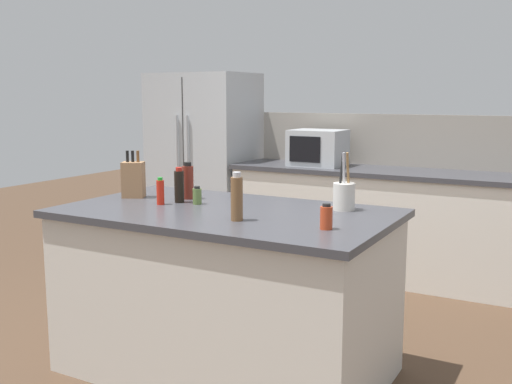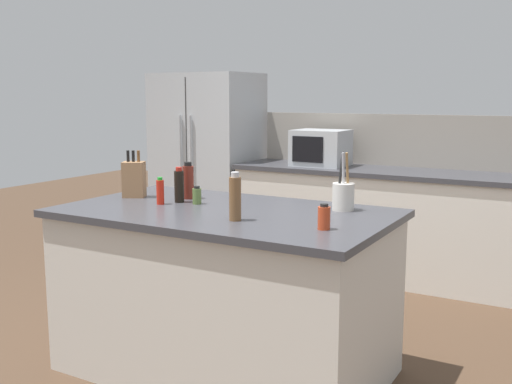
# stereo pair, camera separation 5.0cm
# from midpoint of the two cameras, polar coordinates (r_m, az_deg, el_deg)

# --- Properties ---
(ground_plane) EXTENTS (14.00, 14.00, 0.00)m
(ground_plane) POSITION_cam_midpoint_polar(r_m,az_deg,el_deg) (3.60, -2.46, -16.54)
(ground_plane) COLOR #473323
(back_counter_run) EXTENTS (2.83, 0.66, 0.94)m
(back_counter_run) POSITION_cam_midpoint_polar(r_m,az_deg,el_deg) (5.26, 13.22, -3.04)
(back_counter_run) COLOR beige
(back_counter_run) RESTS_ON ground_plane
(wall_backsplash) EXTENTS (2.79, 0.03, 0.46)m
(wall_backsplash) POSITION_cam_midpoint_polar(r_m,az_deg,el_deg) (5.47, 14.44, 4.76)
(wall_backsplash) COLOR gray
(wall_backsplash) RESTS_ON back_counter_run
(kitchen_island) EXTENTS (1.82, 1.06, 0.94)m
(kitchen_island) POSITION_cam_midpoint_polar(r_m,az_deg,el_deg) (3.43, -2.52, -9.41)
(kitchen_island) COLOR beige
(kitchen_island) RESTS_ON ground_plane
(refrigerator) EXTENTS (0.97, 0.75, 1.78)m
(refrigerator) POSITION_cam_midpoint_polar(r_m,az_deg,el_deg) (6.07, -4.36, 2.77)
(refrigerator) COLOR #ADB2B7
(refrigerator) RESTS_ON ground_plane
(microwave) EXTENTS (0.47, 0.39, 0.32)m
(microwave) POSITION_cam_midpoint_polar(r_m,az_deg,el_deg) (5.40, 6.45, 4.20)
(microwave) COLOR #ADB2B7
(microwave) RESTS_ON back_counter_run
(knife_block) EXTENTS (0.16, 0.15, 0.29)m
(knife_block) POSITION_cam_midpoint_polar(r_m,az_deg,el_deg) (3.77, -11.17, 1.23)
(knife_block) COLOR #936B47
(knife_block) RESTS_ON kitchen_island
(utensil_crock) EXTENTS (0.12, 0.12, 0.32)m
(utensil_crock) POSITION_cam_midpoint_polar(r_m,az_deg,el_deg) (3.31, 8.74, -0.33)
(utensil_crock) COLOR beige
(utensil_crock) RESTS_ON kitchen_island
(vinegar_bottle) EXTENTS (0.07, 0.07, 0.23)m
(vinegar_bottle) POSITION_cam_midpoint_polar(r_m,az_deg,el_deg) (3.66, -6.09, 1.00)
(vinegar_bottle) COLOR maroon
(vinegar_bottle) RESTS_ON kitchen_island
(hot_sauce_bottle) EXTENTS (0.04, 0.04, 0.16)m
(hot_sauce_bottle) POSITION_cam_midpoint_polar(r_m,az_deg,el_deg) (3.50, -8.70, 0.04)
(hot_sauce_bottle) COLOR red
(hot_sauce_bottle) RESTS_ON kitchen_island
(pepper_grinder) EXTENTS (0.06, 0.06, 0.25)m
(pepper_grinder) POSITION_cam_midpoint_polar(r_m,az_deg,el_deg) (3.00, -1.52, -0.56)
(pepper_grinder) COLOR brown
(pepper_grinder) RESTS_ON kitchen_island
(soy_sauce_bottle) EXTENTS (0.06, 0.06, 0.21)m
(soy_sauce_bottle) POSITION_cam_midpoint_polar(r_m,az_deg,el_deg) (3.54, -6.93, 0.59)
(soy_sauce_bottle) COLOR black
(soy_sauce_bottle) RESTS_ON kitchen_island
(spice_jar_oregano) EXTENTS (0.05, 0.05, 0.11)m
(spice_jar_oregano) POSITION_cam_midpoint_polar(r_m,az_deg,el_deg) (3.48, -5.24, -0.35)
(spice_jar_oregano) COLOR #567038
(spice_jar_oregano) RESTS_ON kitchen_island
(spice_jar_paprika) EXTENTS (0.06, 0.06, 0.12)m
(spice_jar_paprika) POSITION_cam_midpoint_polar(r_m,az_deg,el_deg) (2.83, 7.00, -2.42)
(spice_jar_paprika) COLOR #B73D1E
(spice_jar_paprika) RESTS_ON kitchen_island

